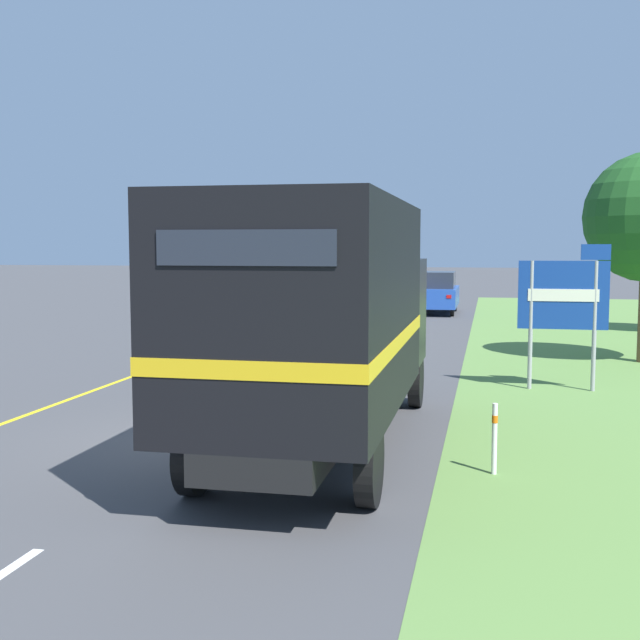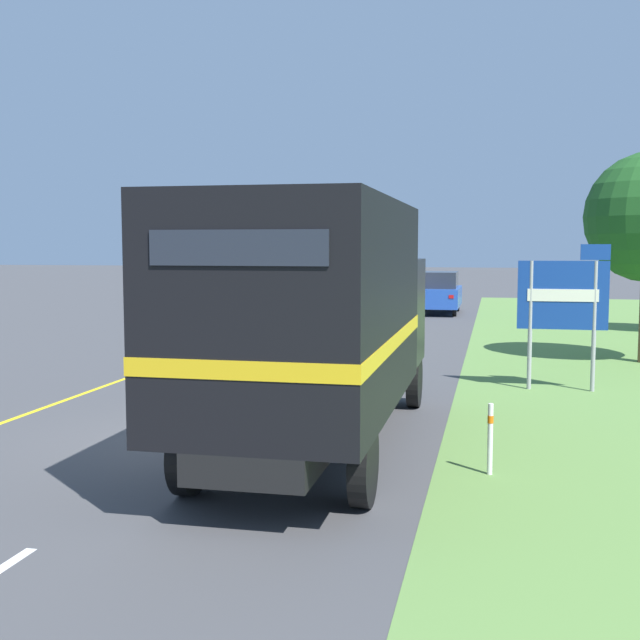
{
  "view_description": "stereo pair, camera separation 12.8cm",
  "coord_description": "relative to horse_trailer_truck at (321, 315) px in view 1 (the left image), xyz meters",
  "views": [
    {
      "loc": [
        4.34,
        -11.59,
        3.01
      ],
      "look_at": [
        0.3,
        7.41,
        1.2
      ],
      "focal_mm": 45.0,
      "sensor_mm": 36.0,
      "label": 1
    },
    {
      "loc": [
        4.46,
        -11.56,
        3.01
      ],
      "look_at": [
        0.3,
        7.41,
        1.2
      ],
      "focal_mm": 45.0,
      "sensor_mm": 36.0,
      "label": 2
    }
  ],
  "objects": [
    {
      "name": "ground_plane",
      "position": [
        -1.95,
        0.29,
        -2.0
      ],
      "size": [
        200.0,
        200.0,
        0.0
      ],
      "primitive_type": "plane",
      "color": "#444447"
    },
    {
      "name": "edge_line_yellow",
      "position": [
        -5.65,
        9.84,
        -2.0
      ],
      "size": [
        0.12,
        52.25,
        0.01
      ],
      "primitive_type": "cube",
      "color": "yellow",
      "rests_on": "ground"
    },
    {
      "name": "centre_dash_near",
      "position": [
        -1.95,
        0.96,
        -2.0
      ],
      "size": [
        0.12,
        2.6,
        0.01
      ],
      "primitive_type": "cube",
      "color": "white",
      "rests_on": "ground"
    },
    {
      "name": "centre_dash_mid_a",
      "position": [
        -1.95,
        7.56,
        -2.0
      ],
      "size": [
        0.12,
        2.6,
        0.01
      ],
      "primitive_type": "cube",
      "color": "white",
      "rests_on": "ground"
    },
    {
      "name": "centre_dash_mid_b",
      "position": [
        -1.95,
        14.16,
        -2.0
      ],
      "size": [
        0.12,
        2.6,
        0.01
      ],
      "primitive_type": "cube",
      "color": "white",
      "rests_on": "ground"
    },
    {
      "name": "centre_dash_far",
      "position": [
        -1.95,
        20.76,
        -2.0
      ],
      "size": [
        0.12,
        2.6,
        0.01
      ],
      "primitive_type": "cube",
      "color": "white",
      "rests_on": "ground"
    },
    {
      "name": "centre_dash_farthest",
      "position": [
        -1.95,
        27.36,
        -2.0
      ],
      "size": [
        0.12,
        2.6,
        0.01
      ],
      "primitive_type": "cube",
      "color": "white",
      "rests_on": "ground"
    },
    {
      "name": "horse_trailer_truck",
      "position": [
        0.0,
        0.0,
        0.0
      ],
      "size": [
        2.51,
        7.91,
        3.61
      ],
      "color": "black",
      "rests_on": "ground"
    },
    {
      "name": "lead_car_white",
      "position": [
        -3.74,
        15.06,
        -1.07
      ],
      "size": [
        1.8,
        3.88,
        1.85
      ],
      "color": "black",
      "rests_on": "ground"
    },
    {
      "name": "lead_car_blue_ahead",
      "position": [
        0.1,
        24.46,
        -1.06
      ],
      "size": [
        1.8,
        4.31,
        1.86
      ],
      "color": "black",
      "rests_on": "ground"
    },
    {
      "name": "highway_sign",
      "position": [
        3.91,
        5.91,
        -0.1
      ],
      "size": [
        1.82,
        0.09,
        3.04
      ],
      "color": "#9E9EA3",
      "rests_on": "ground"
    },
    {
      "name": "delineator_post",
      "position": [
        2.49,
        -0.71,
        -1.5
      ],
      "size": [
        0.08,
        0.08,
        0.95
      ],
      "color": "white",
      "rests_on": "ground"
    }
  ]
}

